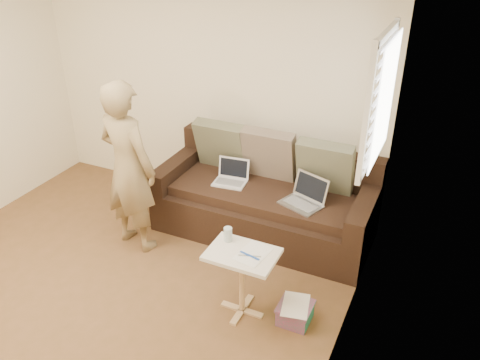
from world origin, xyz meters
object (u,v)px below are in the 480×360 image
at_px(drinking_glass, 228,234).
at_px(striped_box, 295,313).
at_px(laptop_silver, 301,205).
at_px(person, 128,168).
at_px(sofa, 264,197).
at_px(side_table, 242,283).
at_px(laptop_white, 230,184).

distance_m(drinking_glass, striped_box, 0.85).
height_order(laptop_silver, drinking_glass, drinking_glass).
height_order(person, drinking_glass, person).
distance_m(laptop_silver, person, 1.67).
relative_size(sofa, striped_box, 8.10).
xyz_separation_m(laptop_silver, side_table, (-0.15, -1.02, -0.21)).
bearing_deg(person, laptop_white, -128.11).
distance_m(sofa, person, 1.39).
bearing_deg(sofa, striped_box, -56.24).
distance_m(laptop_silver, laptop_white, 0.81).
distance_m(sofa, drinking_glass, 1.11).
bearing_deg(side_table, laptop_silver, 81.89).
bearing_deg(sofa, laptop_silver, -19.72).
distance_m(laptop_white, side_table, 1.31).
bearing_deg(striped_box, laptop_silver, 107.54).
xyz_separation_m(person, drinking_glass, (1.21, -0.35, -0.19)).
height_order(sofa, striped_box, sofa).
bearing_deg(drinking_glass, person, 164.05).
distance_m(sofa, striped_box, 1.36).
relative_size(drinking_glass, striped_box, 0.44).
bearing_deg(laptop_silver, sofa, -179.11).
height_order(laptop_white, drinking_glass, drinking_glass).
xyz_separation_m(laptop_silver, person, (-1.53, -0.57, 0.34)).
xyz_separation_m(laptop_silver, drinking_glass, (-0.32, -0.92, 0.15)).
distance_m(person, striped_box, 2.02).
bearing_deg(person, laptop_silver, -149.93).
height_order(side_table, drinking_glass, drinking_glass).
distance_m(laptop_silver, drinking_glass, 0.98).
xyz_separation_m(drinking_glass, striped_box, (0.62, -0.02, -0.59)).
distance_m(laptop_white, person, 1.05).
bearing_deg(laptop_white, laptop_silver, -13.15).
relative_size(sofa, side_table, 3.60).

